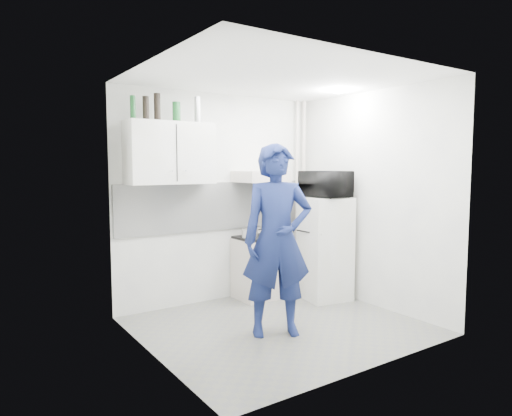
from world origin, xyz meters
TOP-DOWN VIEW (x-y plane):
  - floor at (0.00, 0.00)m, footprint 2.80×2.80m
  - ceiling at (0.00, 0.00)m, footprint 2.80×2.80m
  - wall_back at (0.00, 1.25)m, footprint 2.80×0.00m
  - wall_left at (-1.40, 0.00)m, footprint 0.00×2.60m
  - wall_right at (1.40, 0.00)m, footprint 0.00×2.60m
  - person at (-0.15, -0.16)m, footprint 0.83×0.71m
  - stove at (0.37, 1.00)m, footprint 0.48×0.48m
  - fridge at (1.10, 0.50)m, footprint 0.63×0.63m
  - stove_top at (0.37, 1.00)m, footprint 0.46×0.46m
  - saucepan at (0.27, 0.99)m, footprint 0.20×0.20m
  - microwave at (1.10, 0.50)m, footprint 0.62×0.44m
  - bottle_a at (-1.17, 1.07)m, footprint 0.06×0.06m
  - bottle_b at (-1.03, 1.07)m, footprint 0.07×0.07m
  - bottle_c at (-0.90, 1.07)m, footprint 0.07×0.07m
  - canister_a at (-0.67, 1.07)m, footprint 0.09×0.09m
  - bottle_e at (-0.40, 1.07)m, footprint 0.08×0.08m
  - upper_cabinet at (-0.75, 1.07)m, footprint 1.00×0.35m
  - range_hood at (0.45, 1.00)m, footprint 0.60×0.50m
  - backsplash at (0.00, 1.24)m, footprint 2.74×0.03m
  - pipe_a at (1.30, 1.17)m, footprint 0.05×0.05m
  - pipe_b at (1.18, 1.17)m, footprint 0.04×0.04m
  - ceiling_spot_fixture at (1.00, 0.20)m, footprint 0.10×0.10m

SIDE VIEW (x-z plane):
  - floor at x=0.00m, z-range 0.00..0.00m
  - stove at x=0.37m, z-range 0.00..0.77m
  - fridge at x=1.10m, z-range 0.00..1.31m
  - stove_top at x=0.37m, z-range 0.77..0.80m
  - saucepan at x=0.27m, z-range 0.80..0.92m
  - person at x=-0.15m, z-range 0.00..1.93m
  - backsplash at x=0.00m, z-range 0.90..1.50m
  - wall_left at x=-1.40m, z-range 0.00..2.60m
  - wall_right at x=1.40m, z-range 0.00..2.60m
  - pipe_a at x=1.30m, z-range 0.00..2.60m
  - pipe_b at x=1.18m, z-range 0.00..2.60m
  - wall_back at x=0.00m, z-range -0.10..2.70m
  - microwave at x=1.10m, z-range 1.31..1.64m
  - range_hood at x=0.45m, z-range 1.50..1.64m
  - upper_cabinet at x=-0.75m, z-range 1.50..2.20m
  - canister_a at x=-0.67m, z-range 2.20..2.43m
  - bottle_a at x=-1.17m, z-range 2.20..2.46m
  - bottle_b at x=-1.03m, z-range 2.20..2.46m
  - bottle_c at x=-0.90m, z-range 2.20..2.50m
  - bottle_e at x=-0.40m, z-range 2.20..2.51m
  - ceiling_spot_fixture at x=1.00m, z-range 2.56..2.58m
  - ceiling at x=0.00m, z-range 2.60..2.60m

